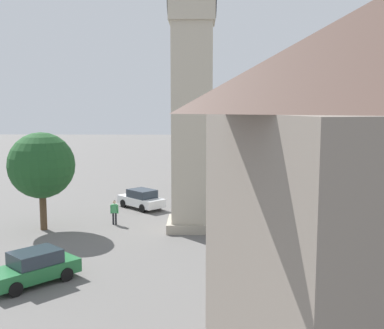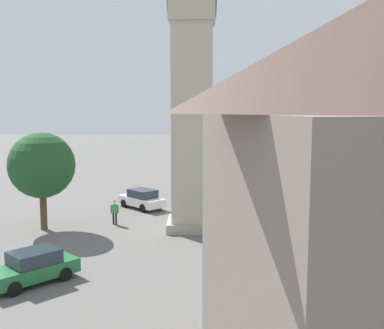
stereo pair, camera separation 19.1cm
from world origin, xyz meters
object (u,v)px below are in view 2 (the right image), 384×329
clock_tower (192,17)px  car_white_side (320,218)px  car_blue_kerb (356,255)px  building_shop_left (256,132)px  building_terrace_right (379,208)px  tree (42,165)px  car_silver_kerb (142,199)px  pedestrian (115,210)px  car_red_corner (32,267)px

clock_tower → car_white_side: (0.13, 8.42, -12.88)m
clock_tower → car_blue_kerb: 17.15m
building_shop_left → car_white_side: bearing=5.8°
building_terrace_right → tree: bearing=-140.8°
car_silver_kerb → pedestrian: 5.25m
car_silver_kerb → car_white_side: 13.99m
building_terrace_right → car_red_corner: bearing=-126.0°
car_blue_kerb → clock_tower: bearing=-132.7°
car_silver_kerb → car_red_corner: (15.84, -2.96, 0.00)m
car_red_corner → building_terrace_right: 15.84m
car_blue_kerb → tree: (-7.27, -18.07, 3.49)m
clock_tower → tree: clock_tower is taller
car_blue_kerb → building_terrace_right: 12.39m
car_silver_kerb → car_red_corner: bearing=-10.6°
car_white_side → building_terrace_right: bearing=-10.1°
tree → car_blue_kerb: bearing=68.1°
car_silver_kerb → tree: (6.46, -5.62, 3.49)m
pedestrian → car_white_side: bearing=85.5°
car_silver_kerb → building_terrace_right: (24.70, 9.26, 4.79)m
car_blue_kerb → building_terrace_right: size_ratio=0.39×
pedestrian → building_terrace_right: building_terrace_right is taller
car_silver_kerb → tree: 9.25m
car_blue_kerb → building_terrace_right: bearing=-16.2°
car_red_corner → building_terrace_right: bearing=54.0°
clock_tower → building_terrace_right: 20.96m
car_red_corner → building_terrace_right: size_ratio=0.38×
pedestrian → car_red_corner: bearing=-9.4°
car_blue_kerb → car_white_side: same height
building_shop_left → car_red_corner: bearing=-24.4°
car_silver_kerb → clock_tower: bearing=34.3°
tree → building_terrace_right: size_ratio=0.59×
tree → building_shop_left: size_ratio=0.62×
tree → building_terrace_right: (18.24, 14.88, 1.30)m
car_blue_kerb → car_white_side: size_ratio=0.99×
tree → car_red_corner: bearing=15.8°
clock_tower → car_red_corner: size_ratio=5.58×
building_shop_left → car_silver_kerb: bearing=-37.3°
pedestrian → clock_tower: bearing=79.8°
car_red_corner → building_shop_left: size_ratio=0.40×
car_white_side → tree: size_ratio=0.68×
tree → car_white_side: bearing=90.9°
clock_tower → car_silver_kerb: bearing=-145.7°
pedestrian → building_shop_left: (-18.91, 11.70, 4.27)m
car_white_side → tree: bearing=-89.1°
pedestrian → tree: (1.36, -4.42, 3.24)m
tree → car_silver_kerb: bearing=139.0°
car_blue_kerb → building_shop_left: 27.98m
car_white_side → building_shop_left: (-20.00, -2.04, 4.52)m
car_blue_kerb → car_red_corner: same height
car_silver_kerb → car_red_corner: size_ratio=0.99×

